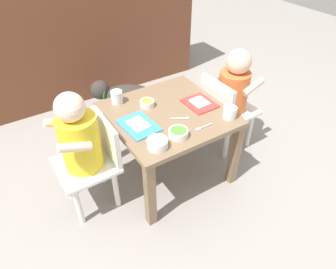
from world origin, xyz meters
TOP-DOWN VIEW (x-y plane):
  - ground_plane at (0.00, 0.00)m, footprint 7.00×7.00m
  - kitchen_cabinet_back at (0.00, 1.22)m, footprint 1.76×0.39m
  - dining_table at (0.00, 0.00)m, footprint 0.59×0.59m
  - seated_child_left at (-0.46, 0.02)m, footprint 0.28×0.28m
  - seated_child_right at (0.46, 0.01)m, footprint 0.29×0.29m
  - dog at (0.03, 0.63)m, footprint 0.44×0.38m
  - food_tray_left at (-0.19, -0.02)m, footprint 0.16×0.22m
  - food_tray_right at (0.19, -0.02)m, footprint 0.15×0.17m
  - water_cup_left at (0.24, -0.20)m, footprint 0.07×0.07m
  - water_cup_right at (-0.18, 0.22)m, footprint 0.06×0.06m
  - veggie_bowl_far at (-0.06, -0.19)m, footprint 0.09×0.09m
  - veggie_bowl_near at (-0.19, -0.21)m, footprint 0.09×0.09m
  - cereal_bowl_left_side at (-0.06, 0.11)m, footprint 0.08×0.08m
  - spoon_by_left_tray at (0.07, -0.20)m, footprint 0.10×0.02m
  - spoon_by_right_tray at (0.03, -0.09)m, footprint 0.09×0.06m

SIDE VIEW (x-z plane):
  - ground_plane at x=0.00m, z-range 0.00..0.00m
  - dog at x=0.03m, z-range 0.04..0.34m
  - dining_table at x=0.00m, z-range 0.14..0.57m
  - seated_child_right at x=0.46m, z-range 0.08..0.73m
  - seated_child_left at x=-0.46m, z-range 0.08..0.75m
  - spoon_by_left_tray at x=0.07m, z-range 0.43..0.43m
  - spoon_by_right_tray at x=0.03m, z-range 0.43..0.43m
  - food_tray_left at x=-0.19m, z-range 0.42..0.44m
  - food_tray_right at x=0.19m, z-range 0.42..0.44m
  - veggie_bowl_far at x=-0.06m, z-range 0.43..0.46m
  - cereal_bowl_left_side at x=-0.06m, z-range 0.43..0.46m
  - veggie_bowl_near at x=-0.19m, z-range 0.43..0.47m
  - water_cup_left at x=0.24m, z-range 0.42..0.48m
  - water_cup_right at x=-0.18m, z-range 0.42..0.49m
  - kitchen_cabinet_back at x=0.00m, z-range 0.00..1.01m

